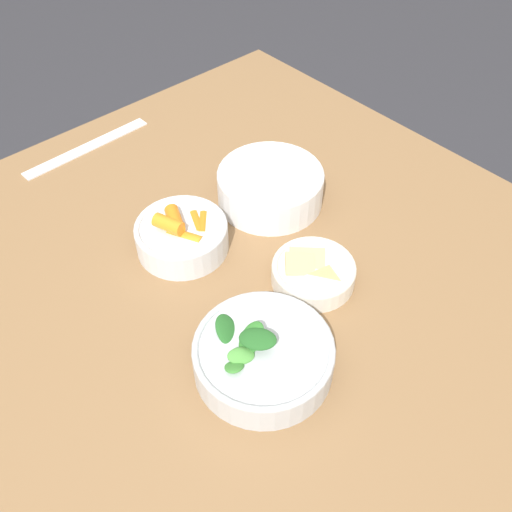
{
  "coord_description": "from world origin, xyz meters",
  "views": [
    {
      "loc": [
        -0.31,
        -0.5,
        1.47
      ],
      "look_at": [
        0.12,
        -0.02,
        0.8
      ],
      "focal_mm": 40.0,
      "sensor_mm": 36.0,
      "label": 1
    }
  ],
  "objects": [
    {
      "name": "bowl_cookies",
      "position": [
        0.17,
        -0.11,
        0.79
      ],
      "size": [
        0.14,
        0.14,
        0.05
      ],
      "color": "silver",
      "rests_on": "dining_table"
    },
    {
      "name": "bowl_greens",
      "position": [
        -0.0,
        -0.17,
        0.8
      ],
      "size": [
        0.2,
        0.2,
        0.08
      ],
      "color": "silver",
      "rests_on": "dining_table"
    },
    {
      "name": "bowl_carrots",
      "position": [
        0.06,
        0.1,
        0.8
      ],
      "size": [
        0.16,
        0.16,
        0.08
      ],
      "color": "silver",
      "rests_on": "dining_table"
    },
    {
      "name": "ruler",
      "position": [
        0.08,
        0.46,
        0.77
      ],
      "size": [
        0.28,
        0.04,
        0.0
      ],
      "color": "silver",
      "rests_on": "dining_table"
    },
    {
      "name": "dining_table",
      "position": [
        0.0,
        0.0,
        0.67
      ],
      "size": [
        1.28,
        1.09,
        0.77
      ],
      "color": "olive",
      "rests_on": "ground_plane"
    },
    {
      "name": "ground_plane",
      "position": [
        0.0,
        0.0,
        0.0
      ],
      "size": [
        10.0,
        10.0,
        0.0
      ],
      "primitive_type": "plane",
      "color": "#2D2D33"
    },
    {
      "name": "bowl_beans_hotdog",
      "position": [
        0.25,
        0.09,
        0.8
      ],
      "size": [
        0.19,
        0.19,
        0.07
      ],
      "color": "white",
      "rests_on": "dining_table"
    }
  ]
}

